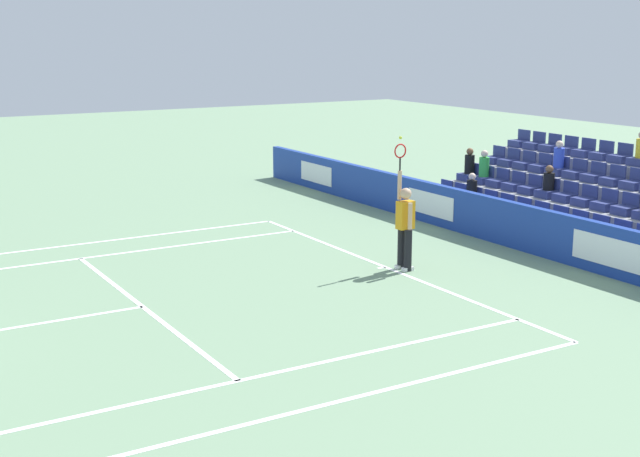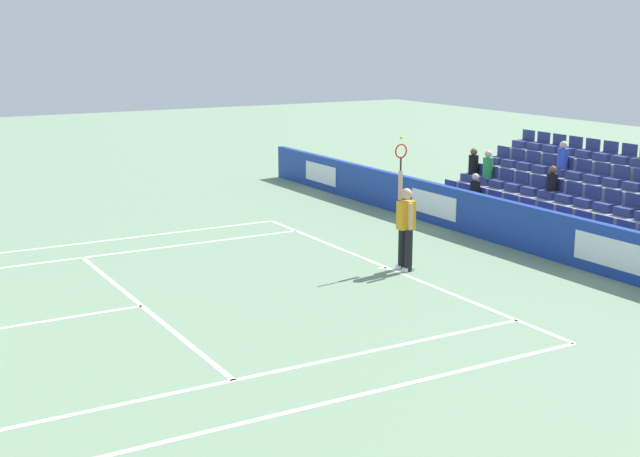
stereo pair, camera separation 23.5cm
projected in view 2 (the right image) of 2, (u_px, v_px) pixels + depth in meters
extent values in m
cube|color=white|center=(386.00, 267.00, 18.94)|extent=(10.97, 0.10, 0.01)
cube|color=white|center=(142.00, 306.00, 16.27)|extent=(8.23, 0.10, 0.01)
cube|color=white|center=(62.00, 260.00, 19.52)|extent=(0.10, 11.89, 0.01)
cube|color=white|center=(205.00, 387.00, 12.57)|extent=(0.10, 11.89, 0.01)
cube|color=white|center=(48.00, 247.00, 20.68)|extent=(0.10, 11.89, 0.01)
cube|color=white|center=(245.00, 422.00, 11.41)|extent=(0.10, 11.89, 0.01)
cube|color=white|center=(382.00, 268.00, 18.89)|extent=(0.10, 0.20, 0.01)
cube|color=#193899|center=(514.00, 225.00, 20.59)|extent=(23.89, 0.20, 1.08)
cube|color=white|center=(609.00, 253.00, 18.01)|extent=(1.91, 0.01, 0.61)
cube|color=white|center=(433.00, 204.00, 23.06)|extent=(1.91, 0.01, 0.61)
cube|color=white|center=(320.00, 173.00, 28.11)|extent=(1.91, 0.01, 0.61)
cylinder|color=black|center=(409.00, 251.00, 18.55)|extent=(0.16, 0.16, 0.90)
cylinder|color=black|center=(402.00, 248.00, 18.75)|extent=(0.16, 0.16, 0.90)
cube|color=white|center=(408.00, 269.00, 18.64)|extent=(0.13, 0.26, 0.08)
cube|color=white|center=(401.00, 267.00, 18.84)|extent=(0.13, 0.26, 0.08)
cube|color=orange|center=(406.00, 215.00, 18.49)|extent=(0.23, 0.37, 0.60)
sphere|color=#D3A884|center=(407.00, 194.00, 18.39)|extent=(0.24, 0.24, 0.24)
cylinder|color=#D3A884|center=(400.00, 185.00, 18.54)|extent=(0.09, 0.09, 0.62)
cylinder|color=#D3A884|center=(411.00, 216.00, 18.28)|extent=(0.09, 0.09, 0.56)
cylinder|color=black|center=(401.00, 164.00, 18.44)|extent=(0.04, 0.04, 0.28)
torus|color=red|center=(401.00, 151.00, 18.38)|extent=(0.04, 0.31, 0.31)
sphere|color=#D1E533|center=(401.00, 138.00, 18.31)|extent=(0.07, 0.07, 0.07)
cube|color=gray|center=(547.00, 234.00, 21.19)|extent=(8.68, 0.95, 0.42)
cube|color=navy|center=(618.00, 239.00, 19.29)|extent=(0.48, 0.44, 0.20)
cube|color=navy|center=(626.00, 227.00, 19.33)|extent=(0.48, 0.04, 0.30)
cube|color=navy|center=(597.00, 234.00, 19.81)|extent=(0.48, 0.44, 0.20)
cube|color=navy|center=(604.00, 222.00, 19.85)|extent=(0.48, 0.04, 0.30)
cube|color=navy|center=(576.00, 228.00, 20.33)|extent=(0.48, 0.44, 0.20)
cube|color=navy|center=(583.00, 217.00, 20.38)|extent=(0.48, 0.04, 0.30)
cube|color=navy|center=(557.00, 224.00, 20.86)|extent=(0.48, 0.44, 0.20)
cube|color=navy|center=(564.00, 212.00, 20.90)|extent=(0.48, 0.04, 0.30)
cube|color=navy|center=(539.00, 219.00, 21.38)|extent=(0.48, 0.44, 0.20)
cube|color=navy|center=(545.00, 208.00, 21.42)|extent=(0.48, 0.04, 0.30)
cube|color=navy|center=(521.00, 214.00, 21.91)|extent=(0.48, 0.44, 0.20)
cube|color=navy|center=(528.00, 204.00, 21.95)|extent=(0.48, 0.04, 0.30)
cube|color=navy|center=(504.00, 210.00, 22.43)|extent=(0.48, 0.44, 0.20)
cube|color=navy|center=(511.00, 200.00, 22.47)|extent=(0.48, 0.04, 0.30)
cube|color=navy|center=(488.00, 206.00, 22.95)|extent=(0.48, 0.44, 0.20)
cube|color=navy|center=(495.00, 196.00, 23.00)|extent=(0.48, 0.04, 0.30)
cube|color=navy|center=(473.00, 202.00, 23.48)|extent=(0.48, 0.44, 0.20)
cube|color=navy|center=(479.00, 192.00, 23.52)|extent=(0.48, 0.04, 0.30)
cube|color=navy|center=(459.00, 198.00, 24.00)|extent=(0.48, 0.44, 0.20)
cube|color=navy|center=(465.00, 189.00, 24.04)|extent=(0.48, 0.04, 0.30)
cube|color=navy|center=(445.00, 195.00, 24.53)|extent=(0.48, 0.44, 0.20)
cube|color=navy|center=(450.00, 186.00, 24.57)|extent=(0.48, 0.04, 0.30)
cube|color=gray|center=(576.00, 221.00, 21.60)|extent=(8.68, 0.95, 0.84)
cube|color=navy|center=(627.00, 211.00, 20.18)|extent=(0.48, 0.44, 0.20)
cube|color=navy|center=(634.00, 200.00, 20.22)|extent=(0.48, 0.04, 0.30)
cube|color=navy|center=(607.00, 207.00, 20.70)|extent=(0.48, 0.44, 0.20)
cube|color=navy|center=(613.00, 196.00, 20.75)|extent=(0.48, 0.04, 0.30)
cube|color=navy|center=(587.00, 203.00, 21.23)|extent=(0.48, 0.44, 0.20)
cube|color=navy|center=(593.00, 192.00, 21.27)|extent=(0.48, 0.04, 0.30)
cube|color=navy|center=(568.00, 198.00, 21.75)|extent=(0.48, 0.44, 0.20)
cube|color=navy|center=(574.00, 188.00, 21.79)|extent=(0.48, 0.04, 0.30)
cube|color=navy|center=(550.00, 194.00, 22.28)|extent=(0.48, 0.44, 0.20)
cube|color=navy|center=(556.00, 184.00, 22.32)|extent=(0.48, 0.04, 0.30)
cube|color=navy|center=(533.00, 191.00, 22.80)|extent=(0.48, 0.44, 0.20)
cube|color=navy|center=(539.00, 181.00, 22.84)|extent=(0.48, 0.04, 0.30)
cube|color=navy|center=(516.00, 187.00, 23.32)|extent=(0.48, 0.44, 0.20)
cube|color=navy|center=(523.00, 177.00, 23.37)|extent=(0.48, 0.04, 0.30)
cube|color=navy|center=(501.00, 184.00, 23.85)|extent=(0.48, 0.44, 0.20)
cube|color=navy|center=(507.00, 174.00, 23.89)|extent=(0.48, 0.04, 0.30)
cube|color=navy|center=(486.00, 181.00, 24.37)|extent=(0.48, 0.44, 0.20)
cube|color=navy|center=(492.00, 171.00, 24.42)|extent=(0.48, 0.04, 0.30)
cube|color=navy|center=(472.00, 177.00, 24.90)|extent=(0.48, 0.44, 0.20)
cube|color=navy|center=(477.00, 168.00, 24.94)|extent=(0.48, 0.04, 0.30)
cube|color=gray|center=(604.00, 209.00, 22.02)|extent=(8.68, 0.95, 1.26)
cube|color=navy|center=(636.00, 186.00, 21.07)|extent=(0.48, 0.44, 0.20)
cube|color=navy|center=(615.00, 182.00, 21.60)|extent=(0.48, 0.44, 0.20)
cube|color=navy|center=(622.00, 172.00, 21.64)|extent=(0.48, 0.04, 0.30)
cube|color=navy|center=(596.00, 179.00, 22.12)|extent=(0.48, 0.44, 0.20)
cube|color=navy|center=(602.00, 168.00, 22.16)|extent=(0.48, 0.04, 0.30)
cube|color=navy|center=(578.00, 175.00, 22.65)|extent=(0.48, 0.44, 0.20)
cube|color=navy|center=(584.00, 165.00, 22.69)|extent=(0.48, 0.04, 0.30)
cube|color=navy|center=(560.00, 172.00, 23.17)|extent=(0.48, 0.44, 0.20)
cube|color=navy|center=(566.00, 162.00, 23.21)|extent=(0.48, 0.04, 0.30)
cube|color=navy|center=(544.00, 169.00, 23.69)|extent=(0.48, 0.44, 0.20)
cube|color=navy|center=(550.00, 159.00, 23.74)|extent=(0.48, 0.04, 0.30)
cube|color=navy|center=(528.00, 166.00, 24.22)|extent=(0.48, 0.44, 0.20)
cube|color=navy|center=(534.00, 157.00, 24.26)|extent=(0.48, 0.04, 0.30)
cube|color=navy|center=(512.00, 163.00, 24.74)|extent=(0.48, 0.44, 0.20)
cube|color=navy|center=(518.00, 154.00, 24.79)|extent=(0.48, 0.04, 0.30)
cube|color=navy|center=(498.00, 160.00, 25.27)|extent=(0.48, 0.44, 0.20)
cube|color=navy|center=(503.00, 151.00, 25.31)|extent=(0.48, 0.04, 0.30)
cube|color=gray|center=(630.00, 197.00, 22.44)|extent=(8.68, 0.95, 1.68)
cube|color=navy|center=(624.00, 160.00, 22.49)|extent=(0.48, 0.44, 0.20)
cube|color=navy|center=(630.00, 149.00, 22.54)|extent=(0.48, 0.04, 0.30)
cube|color=navy|center=(605.00, 157.00, 23.02)|extent=(0.48, 0.44, 0.20)
cube|color=navy|center=(611.00, 147.00, 23.06)|extent=(0.48, 0.04, 0.30)
cube|color=navy|center=(587.00, 154.00, 23.54)|extent=(0.48, 0.44, 0.20)
cube|color=navy|center=(593.00, 144.00, 23.58)|extent=(0.48, 0.04, 0.30)
cube|color=navy|center=(570.00, 151.00, 24.07)|extent=(0.48, 0.44, 0.20)
cube|color=navy|center=(576.00, 142.00, 24.11)|extent=(0.48, 0.04, 0.30)
cube|color=navy|center=(554.00, 149.00, 24.59)|extent=(0.48, 0.44, 0.20)
cube|color=navy|center=(560.00, 139.00, 24.63)|extent=(0.48, 0.04, 0.30)
cube|color=navy|center=(538.00, 146.00, 25.11)|extent=(0.48, 0.44, 0.20)
cube|color=navy|center=(544.00, 137.00, 25.16)|extent=(0.48, 0.04, 0.30)
cube|color=navy|center=(523.00, 144.00, 25.64)|extent=(0.48, 0.44, 0.20)
cube|color=navy|center=(529.00, 135.00, 25.68)|extent=(0.48, 0.04, 0.30)
cylinder|color=black|center=(473.00, 165.00, 24.84)|extent=(0.28, 0.28, 0.53)
sphere|color=brown|center=(474.00, 152.00, 24.76)|extent=(0.20, 0.20, 0.20)
cylinder|color=black|center=(552.00, 182.00, 22.23)|extent=(0.28, 0.28, 0.44)
sphere|color=brown|center=(553.00, 170.00, 22.16)|extent=(0.20, 0.20, 0.20)
cylinder|color=green|center=(488.00, 167.00, 24.32)|extent=(0.28, 0.28, 0.54)
sphere|color=beige|center=(488.00, 154.00, 24.23)|extent=(0.20, 0.20, 0.20)
cylinder|color=black|center=(475.00, 190.00, 23.43)|extent=(0.28, 0.28, 0.48)
sphere|color=beige|center=(476.00, 177.00, 23.35)|extent=(0.20, 0.20, 0.20)
cylinder|color=blue|center=(563.00, 158.00, 23.12)|extent=(0.28, 0.28, 0.52)
sphere|color=beige|center=(563.00, 145.00, 23.04)|extent=(0.20, 0.20, 0.20)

